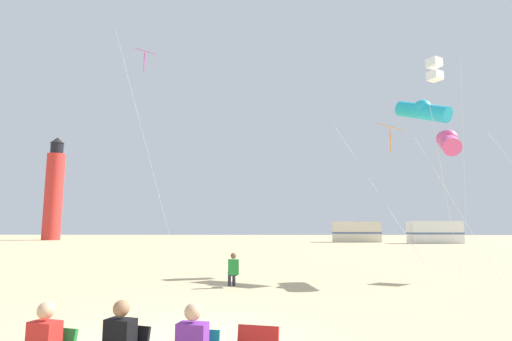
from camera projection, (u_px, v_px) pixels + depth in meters
name	position (u px, v px, depth m)	size (l,w,h in m)	color
ground	(183.00, 338.00, 7.43)	(200.00, 200.00, 0.00)	#CCB584
kite_flyer_standing	(233.00, 269.00, 13.86)	(0.43, 0.56, 1.16)	#238438
kite_tube_cyan	(423.00, 111.00, 17.80)	(2.16, 2.38, 7.85)	silver
kite_box_white	(435.00, 70.00, 20.52)	(1.69, 2.01, 10.59)	silver
kite_tube_rainbow	(448.00, 142.00, 16.39)	(2.50, 2.92, 6.20)	silver
kite_diamond_orange	(389.00, 132.00, 17.92)	(3.33, 3.25, 6.70)	silver
kite_diamond_magenta	(145.00, 60.00, 22.48)	(3.13, 3.02, 12.09)	silver
lighthouse_distant	(54.00, 191.00, 65.51)	(2.80, 2.80, 16.80)	red
rv_van_cream	(356.00, 232.00, 55.65)	(6.56, 2.69, 2.80)	beige
rv_van_white	(435.00, 232.00, 50.94)	(6.56, 2.70, 2.80)	white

